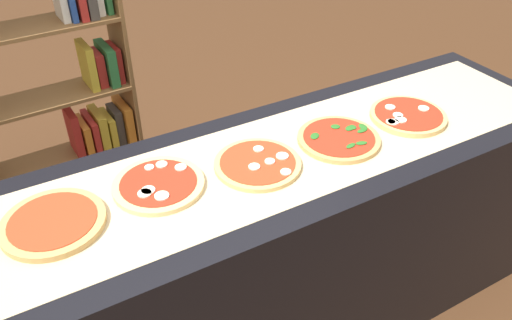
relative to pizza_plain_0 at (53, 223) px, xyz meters
name	(u,v)px	position (x,y,z in m)	size (l,w,h in m)	color
counter	(256,260)	(0.67, -0.03, -0.48)	(2.63, 0.68, 0.94)	black
parchment_paper	(256,164)	(0.67, -0.03, -0.01)	(2.50, 0.50, 0.00)	beige
pizza_plain_0	(53,223)	(0.00, 0.00, 0.00)	(0.31, 0.31, 0.02)	tan
pizza_mozzarella_1	(159,184)	(0.33, 0.02, 0.00)	(0.30, 0.30, 0.02)	#E5C17F
pizza_mozzarella_2	(258,164)	(0.67, -0.04, 0.00)	(0.30, 0.30, 0.02)	#DBB26B
pizza_spinach_3	(339,139)	(1.01, -0.05, 0.00)	(0.30, 0.30, 0.02)	tan
pizza_mozzarella_4	(408,116)	(1.34, -0.05, 0.00)	(0.30, 0.30, 0.03)	#DBB26B
bookshelf	(77,96)	(0.31, 1.22, -0.24)	(0.78, 0.30, 1.48)	brown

